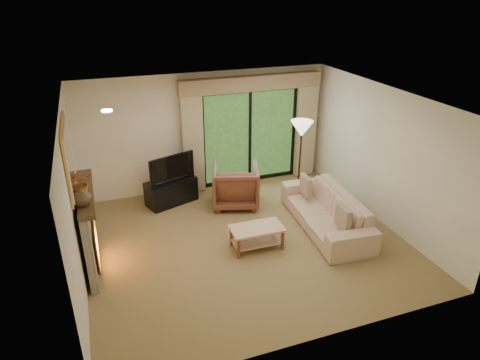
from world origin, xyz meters
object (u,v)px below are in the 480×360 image
object	(u,v)px
armchair	(235,185)
sofa	(326,211)
coffee_table	(257,238)
media_console	(171,191)

from	to	relation	value
armchair	sofa	distance (m)	1.96
armchair	coffee_table	bearing A→B (deg)	101.16
media_console	sofa	bearing A→B (deg)	-57.05
sofa	armchair	bearing A→B (deg)	-133.29
media_console	armchair	world-z (taller)	armchair
sofa	coffee_table	world-z (taller)	sofa
armchair	coffee_table	xyz separation A→B (m)	(-0.19, -1.67, -0.23)
media_console	coffee_table	size ratio (longest dim) A/B	1.14
media_console	coffee_table	world-z (taller)	media_console
media_console	sofa	xyz separation A→B (m)	(2.56, -1.98, 0.09)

